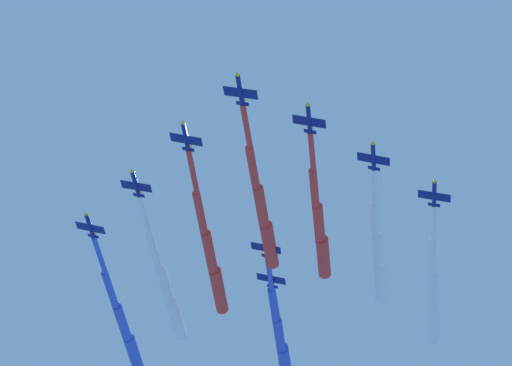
{
  "coord_description": "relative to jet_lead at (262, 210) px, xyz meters",
  "views": [
    {
      "loc": [
        -112.3,
        129.36,
        -10.01
      ],
      "look_at": [
        0.0,
        0.0,
        167.15
      ],
      "focal_mm": 68.57,
      "sensor_mm": 36.0,
      "label": 1
    }
  ],
  "objects": [
    {
      "name": "jet_lead",
      "position": [
        0.0,
        0.0,
        0.0
      ],
      "size": [
        38.68,
        56.95,
        4.5
      ],
      "color": "navy"
    },
    {
      "name": "jet_port_inner",
      "position": [
        -5.41,
        -17.12,
        3.45
      ],
      "size": [
        37.73,
        53.3,
        4.52
      ],
      "color": "navy"
    },
    {
      "name": "jet_starboard_inner",
      "position": [
        22.71,
        -5.03,
        0.86
      ],
      "size": [
        43.1,
        60.53,
        4.51
      ],
      "color": "navy"
    },
    {
      "name": "jet_port_mid",
      "position": [
        -10.98,
        -35.98,
        2.76
      ],
      "size": [
        36.49,
        52.37,
        4.56
      ],
      "color": "navy"
    },
    {
      "name": "jet_starboard_mid",
      "position": [
        40.7,
        -6.22,
        0.17
      ],
      "size": [
        40.11,
        58.23,
        4.45
      ],
      "color": "navy"
    },
    {
      "name": "jet_port_outer",
      "position": [
        -13.5,
        -58.66,
        1.38
      ],
      "size": [
        39.86,
        57.23,
        4.47
      ],
      "color": "navy"
    },
    {
      "name": "jet_starboard_outer",
      "position": [
        62.01,
        -10.29,
        0.03
      ],
      "size": [
        42.36,
        60.38,
        4.49
      ],
      "color": "navy"
    },
    {
      "name": "jet_trail_port",
      "position": [
        31.52,
        -44.75,
        0.29
      ],
      "size": [
        40.66,
        57.54,
        4.45
      ],
      "color": "navy"
    },
    {
      "name": "jet_trail_starboard",
      "position": [
        38.37,
        -56.03,
        0.81
      ],
      "size": [
        39.53,
        57.87,
        4.47
      ],
      "color": "navy"
    }
  ]
}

